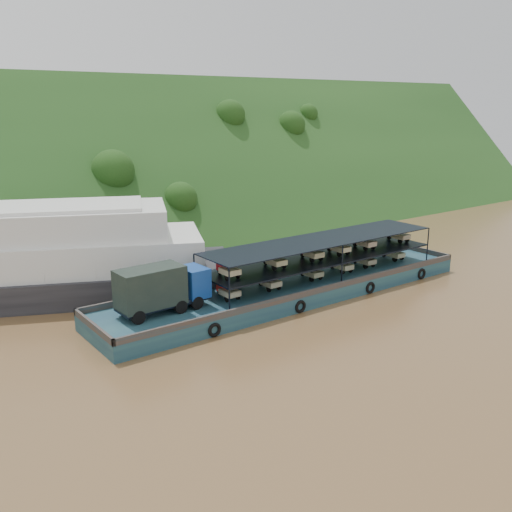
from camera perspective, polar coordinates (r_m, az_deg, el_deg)
ground at (r=49.28m, az=3.96°, el=-3.96°), size 160.00×160.00×0.00m
hillside at (r=79.17m, az=-13.20°, el=2.94°), size 140.00×39.60×39.60m
cargo_barge at (r=47.99m, az=2.49°, el=-2.99°), size 35.00×7.18×4.71m
passenger_ferry at (r=52.11m, az=-24.05°, el=-0.30°), size 39.35×24.96×7.86m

